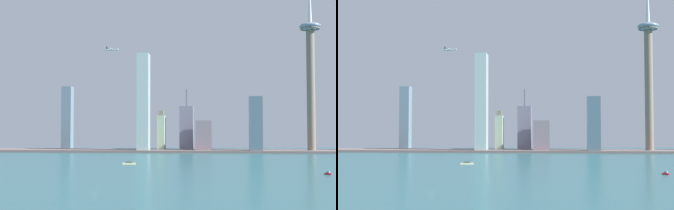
{
  "view_description": "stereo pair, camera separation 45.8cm",
  "coord_description": "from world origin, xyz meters",
  "views": [
    {
      "loc": [
        74.41,
        -296.53,
        38.37
      ],
      "look_at": [
        -1.8,
        494.23,
        76.85
      ],
      "focal_mm": 52.47,
      "sensor_mm": 36.0,
      "label": 1
    },
    {
      "loc": [
        74.86,
        -296.49,
        38.37
      ],
      "look_at": [
        -1.8,
        494.23,
        76.85
      ],
      "focal_mm": 52.47,
      "sensor_mm": 36.0,
      "label": 2
    }
  ],
  "objects": [
    {
      "name": "boat_0",
      "position": [
        -18.56,
        228.93,
        1.07
      ],
      "size": [
        15.35,
        8.71,
        2.94
      ],
      "rotation": [
        0.0,
        0.0,
        0.21
      ],
      "color": "beige",
      "rests_on": "ground"
    },
    {
      "name": "skyscraper_6",
      "position": [
        26.19,
        530.88,
        38.24
      ],
      "size": [
        22.83,
        22.78,
        105.08
      ],
      "color": "slate",
      "rests_on": "ground"
    },
    {
      "name": "skyscraper_5",
      "position": [
        -190.22,
        563.26,
        57.05
      ],
      "size": [
        17.45,
        18.96,
        114.11
      ],
      "color": "slate",
      "rests_on": "ground"
    },
    {
      "name": "ground_plane",
      "position": [
        0.0,
        0.0,
        0.0
      ],
      "size": [
        6000.0,
        6000.0,
        0.0
      ],
      "primitive_type": "plane",
      "color": "#2C636B"
    },
    {
      "name": "skyscraper_0",
      "position": [
        -15.83,
        523.8,
        31.69
      ],
      "size": [
        12.08,
        26.7,
        68.35
      ],
      "color": "#94A88A",
      "rests_on": "ground"
    },
    {
      "name": "observation_tower",
      "position": [
        228.26,
        509.76,
        141.75
      ],
      "size": [
        34.01,
        34.01,
        291.37
      ],
      "color": "#7A6D5E",
      "rests_on": "ground"
    },
    {
      "name": "skyscraper_2",
      "position": [
        -42.16,
        495.44,
        80.5
      ],
      "size": [
        18.78,
        27.23,
        161.01
      ],
      "color": "#AEC6C3",
      "rests_on": "ground"
    },
    {
      "name": "skyscraper_7",
      "position": [
        55.46,
        503.58,
        25.88
      ],
      "size": [
        26.0,
        22.12,
        51.77
      ],
      "color": "gray",
      "rests_on": "ground"
    },
    {
      "name": "waterfront_pier",
      "position": [
        0.0,
        513.65,
        1.93
      ],
      "size": [
        877.3,
        78.1,
        3.87
      ],
      "primitive_type": "cube",
      "color": "slate",
      "rests_on": "ground"
    },
    {
      "name": "skyscraper_1",
      "position": [
        138.52,
        493.78,
        44.89
      ],
      "size": [
        20.26,
        23.33,
        89.78
      ],
      "color": "slate",
      "rests_on": "ground"
    },
    {
      "name": "boat_1",
      "position": [
        168.37,
        127.06,
        1.03
      ],
      "size": [
        5.99,
        5.85,
        2.86
      ],
      "rotation": [
        0.0,
        0.0,
        2.38
      ],
      "color": "red",
      "rests_on": "ground"
    },
    {
      "name": "airplane",
      "position": [
        -98.97,
        515.29,
        172.13
      ],
      "size": [
        23.73,
        23.94,
        7.43
      ],
      "rotation": [
        0.0,
        0.0,
        6.04
      ],
      "color": "silver"
    }
  ]
}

